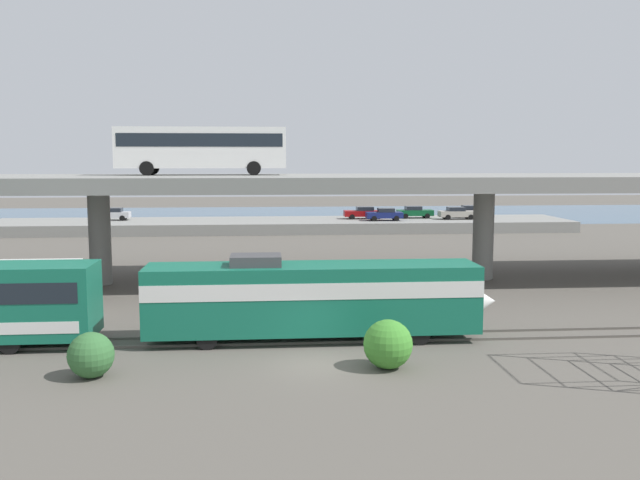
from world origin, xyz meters
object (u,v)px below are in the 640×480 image
object	(u,v)px
parked_car_4	(457,213)
parked_car_3	(468,211)
train_locomotive	(329,295)
parked_car_1	(113,214)
transit_bus_on_overpass	(202,146)
service_truck_west	(20,287)
parked_car_5	(415,212)
parked_car_2	(363,213)
parked_car_0	(385,214)

from	to	relation	value
parked_car_4	parked_car_3	bearing A→B (deg)	50.80
train_locomotive	parked_car_1	distance (m)	56.46
transit_bus_on_overpass	service_truck_west	world-z (taller)	transit_bus_on_overpass
transit_bus_on_overpass	service_truck_west	xyz separation A→B (m)	(-9.18, -11.34, -7.96)
parked_car_3	train_locomotive	bearing A→B (deg)	66.67
transit_bus_on_overpass	service_truck_west	distance (m)	16.62
parked_car_1	parked_car_5	distance (m)	37.02
parked_car_2	train_locomotive	bearing A→B (deg)	79.92
train_locomotive	parked_car_5	world-z (taller)	train_locomotive
parked_car_1	parked_car_5	xyz separation A→B (m)	(37.02, 0.07, 0.00)
transit_bus_on_overpass	parked_car_5	bearing A→B (deg)	56.08
train_locomotive	parked_car_2	size ratio (longest dim) A/B	3.61
transit_bus_on_overpass	parked_car_0	world-z (taller)	transit_bus_on_overpass
parked_car_0	parked_car_4	bearing A→B (deg)	-173.17
parked_car_2	parked_car_5	distance (m)	6.60
service_truck_west	parked_car_5	size ratio (longest dim) A/B	1.54
train_locomotive	parked_car_5	distance (m)	54.72
parked_car_5	train_locomotive	bearing A→B (deg)	-106.77
transit_bus_on_overpass	parked_car_1	xyz separation A→B (m)	(-13.77, 34.51, -7.54)
parked_car_4	parked_car_5	world-z (taller)	same
parked_car_2	parked_car_3	bearing A→B (deg)	-175.00
parked_car_0	parked_car_5	xyz separation A→B (m)	(4.38, 3.20, 0.00)
parked_car_5	parked_car_1	bearing A→B (deg)	-179.89
parked_car_4	parked_car_5	distance (m)	5.29
parked_car_5	parked_car_3	bearing A→B (deg)	5.17
service_truck_west	parked_car_1	xyz separation A→B (m)	(-4.59, 45.85, 0.42)
service_truck_west	parked_car_0	size ratio (longest dim) A/B	1.56
transit_bus_on_overpass	parked_car_1	distance (m)	37.91
service_truck_west	parked_car_0	xyz separation A→B (m)	(28.05, 42.72, 0.42)
service_truck_west	parked_car_5	bearing A→B (deg)	-125.24
parked_car_5	transit_bus_on_overpass	bearing A→B (deg)	-123.92
parked_car_0	parked_car_1	world-z (taller)	same
train_locomotive	parked_car_1	size ratio (longest dim) A/B	4.22
transit_bus_on_overpass	parked_car_4	xyz separation A→B (m)	(28.11, 32.49, -7.54)
parked_car_1	parked_car_3	xyz separation A→B (m)	(44.11, 0.72, 0.00)
service_truck_west	parked_car_4	world-z (taller)	service_truck_west
parked_car_0	parked_car_2	bearing A→B (deg)	-50.46
parked_car_4	parked_car_1	bearing A→B (deg)	177.23
transit_bus_on_overpass	parked_car_4	distance (m)	43.62
parked_car_3	parked_car_5	size ratio (longest dim) A/B	0.95
train_locomotive	parked_car_1	xyz separation A→B (m)	(-21.24, 52.32, -0.14)
transit_bus_on_overpass	parked_car_4	size ratio (longest dim) A/B	2.61
train_locomotive	parked_car_0	size ratio (longest dim) A/B	3.89
service_truck_west	parked_car_1	world-z (taller)	service_truck_west
train_locomotive	parked_car_5	bearing A→B (deg)	73.23
parked_car_3	parked_car_4	bearing A→B (deg)	50.80
parked_car_5	parked_car_2	bearing A→B (deg)	-175.18
service_truck_west	parked_car_4	distance (m)	57.55
parked_car_1	parked_car_4	distance (m)	41.93
train_locomotive	transit_bus_on_overpass	bearing A→B (deg)	112.76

